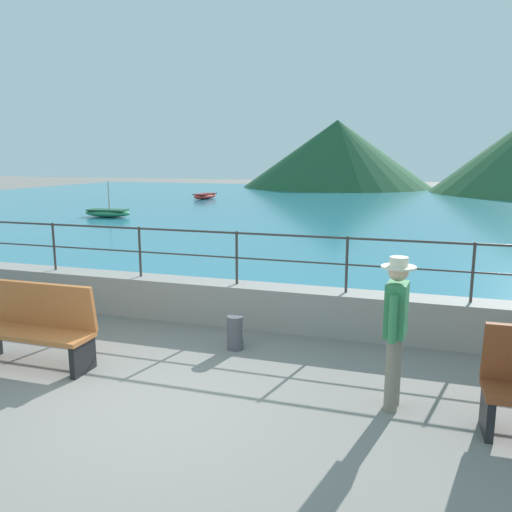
% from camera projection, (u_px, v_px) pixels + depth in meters
% --- Properties ---
extents(ground_plane, '(120.00, 120.00, 0.00)m').
position_uv_depth(ground_plane, '(142.00, 408.00, 5.87)').
color(ground_plane, slate).
extents(promenade_wall, '(20.00, 0.56, 0.70)m').
position_uv_depth(promenade_wall, '(237.00, 304.00, 8.79)').
color(promenade_wall, gray).
rests_on(promenade_wall, ground).
extents(railing, '(18.44, 0.04, 0.90)m').
position_uv_depth(railing, '(237.00, 248.00, 8.61)').
color(railing, '#383330').
rests_on(railing, promenade_wall).
extents(lake_water, '(64.00, 44.32, 0.06)m').
position_uv_depth(lake_water, '(369.00, 206.00, 30.03)').
color(lake_water, teal).
rests_on(lake_water, ground).
extents(hill_secondary, '(17.94, 17.94, 6.32)m').
position_uv_depth(hill_secondary, '(337.00, 154.00, 48.89)').
color(hill_secondary, '#1E4C2D').
rests_on(hill_secondary, ground).
extents(bench_main, '(1.70, 0.56, 1.13)m').
position_uv_depth(bench_main, '(36.00, 325.00, 7.04)').
color(bench_main, '#B76633').
rests_on(bench_main, ground).
extents(person_walking, '(0.38, 0.57, 1.75)m').
position_uv_depth(person_walking, '(396.00, 325.00, 5.70)').
color(person_walking, slate).
rests_on(person_walking, ground).
extents(bollard, '(0.24, 0.24, 0.51)m').
position_uv_depth(bollard, '(235.00, 333.00, 7.62)').
color(bollard, '#4C4C51').
rests_on(bollard, ground).
extents(boat_0, '(2.36, 1.06, 1.70)m').
position_uv_depth(boat_0, '(108.00, 213.00, 24.24)').
color(boat_0, '#338C59').
rests_on(boat_0, lake_water).
extents(boat_2, '(1.31, 2.43, 0.36)m').
position_uv_depth(boat_2, '(205.00, 196.00, 34.95)').
color(boat_2, red).
rests_on(boat_2, lake_water).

